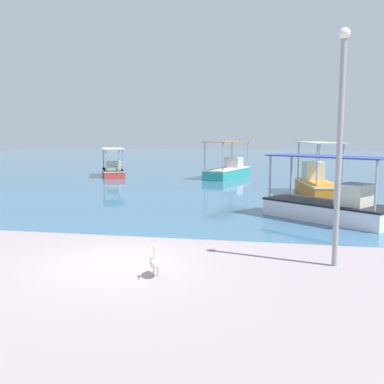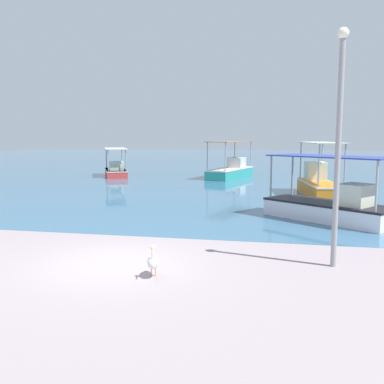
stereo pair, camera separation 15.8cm
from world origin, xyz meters
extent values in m
plane|color=gray|center=(0.00, 0.00, 0.00)|extent=(120.00, 120.00, 0.00)
cube|color=#366282|center=(0.00, 48.00, 0.00)|extent=(110.00, 90.00, 0.00)
cube|color=orange|center=(6.39, 14.29, 0.38)|extent=(2.23, 5.30, 0.75)
cube|color=silver|center=(6.39, 14.29, 0.71)|extent=(2.28, 5.35, 0.08)
cylinder|color=#99999E|center=(7.35, 12.09, 1.82)|extent=(0.08, 0.08, 2.15)
cylinder|color=#99999E|center=(6.09, 11.91, 1.82)|extent=(0.08, 0.08, 2.15)
cylinder|color=#99999E|center=(6.68, 16.68, 1.82)|extent=(0.08, 0.08, 2.15)
cylinder|color=#99999E|center=(5.43, 16.50, 1.82)|extent=(0.08, 0.08, 2.15)
cube|color=beige|center=(6.39, 14.29, 2.92)|extent=(2.30, 5.12, 0.05)
cube|color=beige|center=(6.22, 15.44, 1.28)|extent=(1.24, 1.46, 1.06)
cube|color=#D13B36|center=(-9.02, 23.03, 0.28)|extent=(3.34, 4.79, 0.56)
cube|color=silver|center=(-9.02, 23.03, 0.53)|extent=(3.40, 4.84, 0.08)
cylinder|color=#99999E|center=(-10.48, 24.59, 1.40)|extent=(0.08, 0.08, 1.68)
cylinder|color=#99999E|center=(-9.26, 25.15, 1.40)|extent=(0.08, 0.08, 1.68)
cylinder|color=#99999E|center=(-8.78, 20.92, 1.40)|extent=(0.08, 0.08, 1.68)
cylinder|color=#99999E|center=(-7.56, 21.48, 1.40)|extent=(0.08, 0.08, 1.68)
cube|color=silver|center=(-9.02, 23.03, 2.27)|extent=(3.35, 4.65, 0.05)
cube|color=beige|center=(-8.59, 22.10, 0.92)|extent=(1.53, 1.59, 0.71)
cube|color=teal|center=(0.36, 23.76, 0.37)|extent=(3.26, 6.28, 0.73)
cube|color=silver|center=(0.36, 23.76, 0.70)|extent=(3.31, 6.32, 0.08)
cylinder|color=#99999E|center=(0.31, 20.90, 1.78)|extent=(0.08, 0.08, 2.09)
cylinder|color=#99999E|center=(-1.09, 21.29, 1.78)|extent=(0.08, 0.08, 2.09)
cylinder|color=#99999E|center=(1.81, 26.24, 1.78)|extent=(0.08, 0.08, 2.09)
cylinder|color=#99999E|center=(0.41, 26.63, 1.78)|extent=(0.08, 0.08, 2.09)
cube|color=olive|center=(0.36, 23.76, 2.85)|extent=(3.30, 6.11, 0.05)
cube|color=silver|center=(0.73, 25.07, 1.14)|extent=(1.50, 1.59, 0.81)
cube|color=white|center=(6.06, 7.07, 0.36)|extent=(5.01, 4.38, 0.72)
cube|color=black|center=(6.06, 7.07, 0.68)|extent=(5.06, 4.43, 0.08)
cylinder|color=#99999E|center=(3.82, 7.82, 1.60)|extent=(0.08, 0.08, 1.75)
cylinder|color=#99999E|center=(4.73, 9.01, 1.60)|extent=(0.08, 0.08, 1.75)
cylinder|color=#99999E|center=(7.39, 5.12, 1.60)|extent=(0.08, 0.08, 1.75)
cube|color=navy|center=(6.06, 7.07, 2.50)|extent=(4.91, 4.34, 0.05)
cube|color=beige|center=(6.95, 6.39, 1.13)|extent=(1.56, 1.60, 0.81)
cylinder|color=#E0997A|center=(1.34, -0.75, 0.11)|extent=(0.03, 0.03, 0.22)
cylinder|color=#E0997A|center=(1.24, -0.77, 0.11)|extent=(0.03, 0.03, 0.22)
ellipsoid|color=white|center=(1.30, -0.79, 0.36)|extent=(0.40, 0.61, 0.32)
ellipsoid|color=white|center=(1.24, -0.55, 0.38)|extent=(0.15, 0.18, 0.10)
cylinder|color=white|center=(1.34, -0.94, 0.58)|extent=(0.07, 0.07, 0.26)
sphere|color=white|center=(1.34, -0.94, 0.74)|extent=(0.11, 0.11, 0.11)
cone|color=#E5933F|center=(1.37, -1.10, 0.73)|extent=(0.12, 0.30, 0.06)
cylinder|color=gray|center=(5.54, 0.89, 2.79)|extent=(0.14, 0.14, 5.59)
sphere|color=#EAEACC|center=(5.54, 0.89, 5.70)|extent=(0.28, 0.28, 0.28)
camera|label=1|loc=(3.97, -10.16, 3.28)|focal=40.00mm
camera|label=2|loc=(4.12, -10.13, 3.28)|focal=40.00mm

